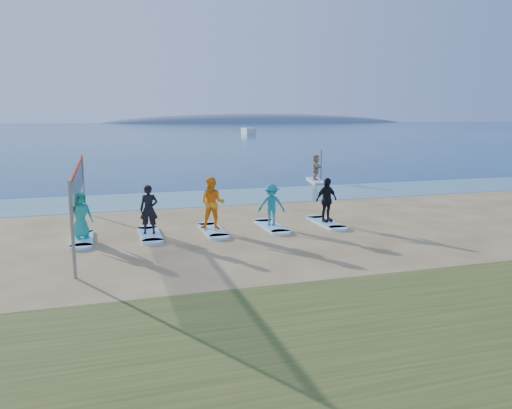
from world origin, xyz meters
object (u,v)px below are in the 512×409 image
object	(u,v)px
surfboard_1	(150,235)
student_3	(271,205)
student_4	(326,200)
surfboard_2	(213,230)
student_1	(149,209)
paddleboard	(316,181)
surfboard_3	(271,226)
volleyball_net	(78,182)
paddleboarder	(316,167)
surfboard_0	(82,239)
student_0	(81,215)
surfboard_4	(326,223)
boat_offshore_b	(248,134)
student_2	(212,203)

from	to	relation	value
surfboard_1	student_3	bearing A→B (deg)	0.00
student_4	surfboard_2	bearing A→B (deg)	163.87
surfboard_1	student_1	xyz separation A→B (m)	(0.00, 0.00, 0.88)
paddleboard	surfboard_3	bearing A→B (deg)	-108.15
surfboard_2	student_3	size ratio (longest dim) A/B	1.43
volleyball_net	paddleboard	world-z (taller)	volleyball_net
paddleboarder	surfboard_2	world-z (taller)	paddleboarder
surfboard_0	student_3	world-z (taller)	student_3
paddleboarder	student_1	size ratio (longest dim) A/B	0.94
student_3	student_4	size ratio (longest dim) A/B	0.91
volleyball_net	student_3	xyz separation A→B (m)	(6.68, -0.41, -1.05)
paddleboard	surfboard_1	size ratio (longest dim) A/B	1.36
student_0	surfboard_1	world-z (taller)	student_0
student_3	surfboard_4	size ratio (longest dim) A/B	0.70
surfboard_0	student_1	distance (m)	2.39
surfboard_2	boat_offshore_b	bearing A→B (deg)	72.94
student_1	surfboard_3	bearing A→B (deg)	13.42
surfboard_1	student_0	bearing A→B (deg)	180.00
student_1	surfboard_4	distance (m)	6.71
paddleboarder	surfboard_1	xyz separation A→B (m)	(-11.39, -11.65, -0.87)
boat_offshore_b	student_3	size ratio (longest dim) A/B	3.70
student_0	surfboard_4	distance (m)	8.91
surfboard_2	surfboard_3	size ratio (longest dim) A/B	1.00
paddleboard	student_3	world-z (taller)	student_3
surfboard_0	student_4	bearing A→B (deg)	0.00
boat_offshore_b	paddleboarder	bearing A→B (deg)	-101.88
boat_offshore_b	surfboard_4	bearing A→B (deg)	-102.95
surfboard_1	student_3	size ratio (longest dim) A/B	1.43
paddleboarder	boat_offshore_b	size ratio (longest dim) A/B	0.28
student_1	paddleboarder	bearing A→B (deg)	59.06
student_1	surfboard_4	size ratio (longest dim) A/B	0.76
volleyball_net	student_0	distance (m)	1.12
student_2	paddleboard	bearing A→B (deg)	73.78
surfboard_2	surfboard_3	distance (m)	2.22
student_3	student_4	world-z (taller)	student_4
boat_offshore_b	student_0	size ratio (longest dim) A/B	3.67
paddleboarder	surfboard_0	xyz separation A→B (m)	(-13.61, -11.65, -0.87)
student_1	boat_offshore_b	bearing A→B (deg)	85.18
volleyball_net	surfboard_1	size ratio (longest dim) A/B	4.13
paddleboard	student_2	world-z (taller)	student_2
student_1	surfboard_4	world-z (taller)	student_1
student_1	surfboard_2	distance (m)	2.39
student_1	volleyball_net	bearing A→B (deg)	-177.02
surfboard_2	surfboard_3	bearing A→B (deg)	0.00
student_0	student_1	bearing A→B (deg)	-24.46
student_0	surfboard_4	bearing A→B (deg)	-24.46
volleyball_net	surfboard_4	distance (m)	9.10
volleyball_net	surfboard_4	xyz separation A→B (m)	(8.90, -0.41, -1.86)
paddleboard	surfboard_4	xyz separation A→B (m)	(-4.74, -11.65, -0.01)
surfboard_2	student_4	size ratio (longest dim) A/B	1.31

